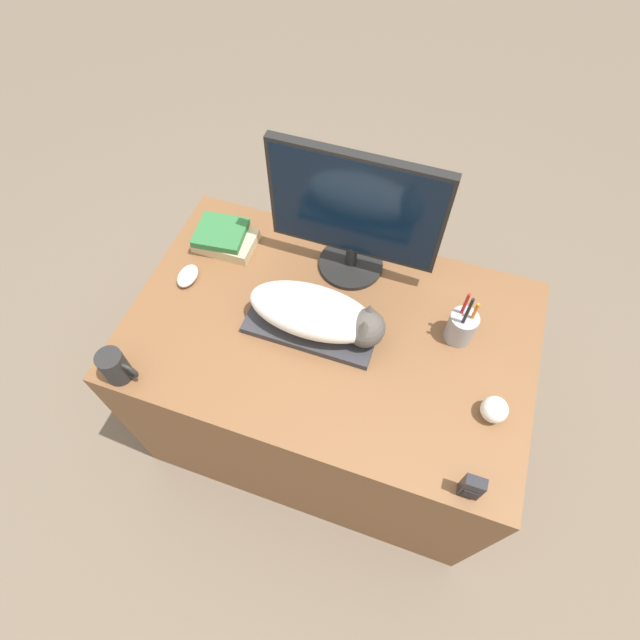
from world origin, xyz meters
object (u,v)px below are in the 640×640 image
object	(u,v)px
monitor	(355,213)
coffee_mug	(116,367)
book_stack	(224,238)
baseball	(494,410)
keyboard	(312,325)
computer_mouse	(188,276)
pen_cup	(461,327)
phone	(472,487)
cat	(320,314)

from	to	relation	value
monitor	coffee_mug	bearing A→B (deg)	-130.03
book_stack	baseball	bearing A→B (deg)	-18.80
keyboard	computer_mouse	size ratio (longest dim) A/B	4.32
pen_cup	phone	xyz separation A→B (m)	(0.11, -0.45, -0.01)
coffee_mug	book_stack	distance (m)	0.55
keyboard	pen_cup	bearing A→B (deg)	14.76
pen_cup	book_stack	world-z (taller)	pen_cup
monitor	pen_cup	bearing A→B (deg)	-21.89
computer_mouse	keyboard	bearing A→B (deg)	-5.37
computer_mouse	pen_cup	world-z (taller)	pen_cup
pen_cup	baseball	bearing A→B (deg)	-58.53
cat	book_stack	size ratio (longest dim) A/B	2.04
keyboard	monitor	distance (m)	0.35
pen_cup	monitor	bearing A→B (deg)	158.11
cat	computer_mouse	size ratio (longest dim) A/B	4.48
baseball	phone	world-z (taller)	phone
computer_mouse	pen_cup	xyz separation A→B (m)	(0.86, 0.07, 0.04)
keyboard	baseball	distance (m)	0.57
phone	pen_cup	bearing A→B (deg)	103.65
monitor	computer_mouse	xyz separation A→B (m)	(-0.48, -0.22, -0.22)
coffee_mug	baseball	distance (m)	1.04
cat	phone	bearing A→B (deg)	-33.52
cat	baseball	distance (m)	0.54
baseball	computer_mouse	bearing A→B (deg)	171.55
computer_mouse	coffee_mug	xyz separation A→B (m)	(-0.02, -0.37, 0.04)
cat	monitor	distance (m)	0.31
coffee_mug	keyboard	bearing A→B (deg)	35.71
phone	baseball	bearing A→B (deg)	83.70
monitor	phone	xyz separation A→B (m)	(0.49, -0.60, -0.19)
keyboard	book_stack	xyz separation A→B (m)	(-0.39, 0.22, 0.02)
keyboard	cat	size ratio (longest dim) A/B	0.96
cat	phone	size ratio (longest dim) A/B	4.04
phone	keyboard	bearing A→B (deg)	147.84
computer_mouse	monitor	bearing A→B (deg)	25.10
computer_mouse	phone	world-z (taller)	phone
monitor	coffee_mug	xyz separation A→B (m)	(-0.50, -0.60, -0.19)
coffee_mug	book_stack	xyz separation A→B (m)	(0.07, 0.55, -0.02)
coffee_mug	cat	bearing A→B (deg)	34.18
cat	coffee_mug	world-z (taller)	cat
keyboard	coffee_mug	xyz separation A→B (m)	(-0.46, -0.33, 0.04)
computer_mouse	phone	distance (m)	1.04
coffee_mug	phone	xyz separation A→B (m)	(0.99, -0.00, -0.00)
book_stack	cat	bearing A→B (deg)	-27.39
monitor	cat	bearing A→B (deg)	-92.85
cat	baseball	bearing A→B (deg)	-11.37
baseball	book_stack	world-z (taller)	baseball
baseball	phone	bearing A→B (deg)	-96.30
cat	computer_mouse	world-z (taller)	cat
pen_cup	book_stack	bearing A→B (deg)	172.71
keyboard	monitor	bearing A→B (deg)	81.41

